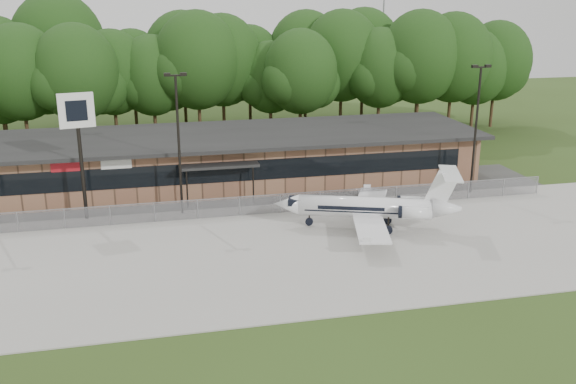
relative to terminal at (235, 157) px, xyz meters
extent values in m
plane|color=#304418|center=(0.00, -23.94, -2.18)|extent=(160.00, 160.00, 0.00)
cube|color=#9E9B93|center=(0.00, -15.94, -2.14)|extent=(64.00, 18.00, 0.08)
cube|color=#383835|center=(0.00, -4.44, -2.15)|extent=(50.00, 9.00, 0.06)
cube|color=#8A6045|center=(0.00, 0.06, -0.18)|extent=(40.00, 10.00, 4.00)
cube|color=black|center=(0.00, -4.96, 0.12)|extent=(36.00, 0.08, 1.60)
cube|color=black|center=(0.00, -0.44, 1.97)|extent=(41.00, 11.50, 0.30)
cube|color=black|center=(-2.00, -5.54, 0.82)|extent=(6.00, 1.60, 0.20)
cube|color=#B1151F|center=(-13.00, -4.99, 1.22)|extent=(2.20, 0.06, 0.70)
cube|color=silver|center=(-9.50, -4.99, 1.22)|extent=(2.20, 0.06, 0.70)
cube|color=gray|center=(0.00, -8.94, -1.43)|extent=(46.00, 0.03, 1.50)
cube|color=gray|center=(0.00, -8.94, -0.68)|extent=(46.00, 0.04, 0.04)
cylinder|color=gray|center=(22.00, 24.06, 10.32)|extent=(0.20, 0.20, 25.00)
cylinder|color=black|center=(-5.00, -7.44, 2.82)|extent=(0.18, 0.18, 10.00)
cube|color=black|center=(-5.00, -7.44, 7.87)|extent=(1.20, 0.12, 0.12)
cube|color=black|center=(-5.55, -7.44, 7.94)|extent=(0.45, 0.30, 0.22)
cube|color=black|center=(-4.45, -7.44, 7.94)|extent=(0.45, 0.30, 0.22)
cylinder|color=black|center=(18.00, -7.44, 2.82)|extent=(0.18, 0.18, 10.00)
cube|color=black|center=(18.00, -7.44, 7.87)|extent=(1.20, 0.12, 0.12)
cube|color=black|center=(17.45, -7.44, 7.94)|extent=(0.45, 0.30, 0.22)
cube|color=black|center=(18.55, -7.44, 7.94)|extent=(0.45, 0.30, 0.22)
cylinder|color=white|center=(6.89, -13.36, -0.66)|extent=(8.88, 4.34, 1.43)
cone|color=white|center=(1.85, -11.57, -0.66)|extent=(2.16, 1.94, 1.43)
cone|color=white|center=(12.01, -15.19, -0.53)|extent=(2.33, 2.00, 1.43)
cube|color=white|center=(6.32, -16.28, -1.06)|extent=(3.64, 5.70, 0.11)
cube|color=white|center=(8.30, -10.74, -1.06)|extent=(3.64, 5.70, 0.11)
cylinder|color=white|center=(9.54, -15.49, -0.53)|extent=(2.12, 1.41, 0.80)
cylinder|color=white|center=(10.29, -13.39, -0.53)|extent=(2.12, 1.41, 0.80)
cube|color=white|center=(11.59, -15.04, 0.77)|extent=(2.11, 0.85, 2.68)
cube|color=white|center=(12.10, -15.22, 1.88)|extent=(2.47, 4.25, 0.09)
cube|color=black|center=(2.44, -11.78, -0.41)|extent=(1.20, 1.31, 0.45)
cube|color=black|center=(8.40, -13.90, -1.86)|extent=(1.39, 2.25, 0.62)
cylinder|color=black|center=(3.36, -12.11, -1.86)|extent=(0.68, 0.68, 0.20)
cylinder|color=black|center=(-11.72, -7.14, 2.12)|extent=(0.30, 0.30, 8.60)
cube|color=silver|center=(-11.72, -7.14, 5.67)|extent=(2.37, 0.71, 2.37)
cube|color=black|center=(-11.69, -7.28, 5.67)|extent=(1.38, 0.30, 1.40)
camera|label=1|loc=(-7.26, -52.28, 13.34)|focal=40.00mm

